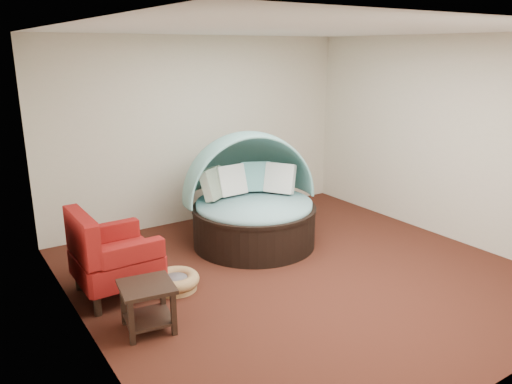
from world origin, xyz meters
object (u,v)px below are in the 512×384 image
canopy_daybed (251,193)px  red_armchair (110,256)px  pet_basket (175,281)px  side_table (147,301)px

canopy_daybed → red_armchair: 2.19m
pet_basket → side_table: side_table is taller
canopy_daybed → pet_basket: canopy_daybed is taller
red_armchair → pet_basket: bearing=-22.6°
canopy_daybed → red_armchair: canopy_daybed is taller
canopy_daybed → side_table: (-2.06, -1.36, -0.41)m
red_armchair → side_table: bearing=-86.5°
canopy_daybed → side_table: canopy_daybed is taller
canopy_daybed → pet_basket: bearing=-141.9°
pet_basket → red_armchair: 0.77m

